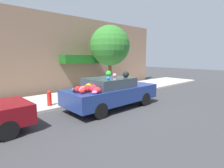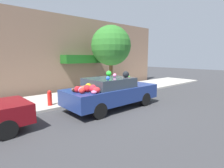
% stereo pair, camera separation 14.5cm
% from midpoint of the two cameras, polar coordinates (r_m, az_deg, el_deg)
% --- Properties ---
extents(ground_plane, '(60.00, 60.00, 0.00)m').
position_cam_midpoint_polar(ground_plane, '(8.32, -0.27, -7.33)').
color(ground_plane, '#38383A').
extents(sidewalk_curb, '(24.00, 3.20, 0.11)m').
position_cam_midpoint_polar(sidewalk_curb, '(10.44, -9.97, -3.82)').
color(sidewalk_curb, '#B2ADA3').
rests_on(sidewalk_curb, ground).
extents(building_facade, '(18.00, 1.20, 5.04)m').
position_cam_midpoint_polar(building_facade, '(12.19, -15.45, 9.37)').
color(building_facade, '#846651').
rests_on(building_facade, ground).
extents(street_tree, '(2.66, 2.66, 4.29)m').
position_cam_midpoint_polar(street_tree, '(11.94, 0.02, 12.37)').
color(street_tree, brown).
rests_on(street_tree, sidewalk_curb).
extents(fire_hydrant, '(0.20, 0.20, 0.70)m').
position_cam_midpoint_polar(fire_hydrant, '(8.48, -19.22, -4.33)').
color(fire_hydrant, red).
rests_on(fire_hydrant, sidewalk_curb).
extents(art_car, '(4.44, 1.91, 1.68)m').
position_cam_midpoint_polar(art_car, '(7.98, 0.27, -2.47)').
color(art_car, navy).
rests_on(art_car, ground).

